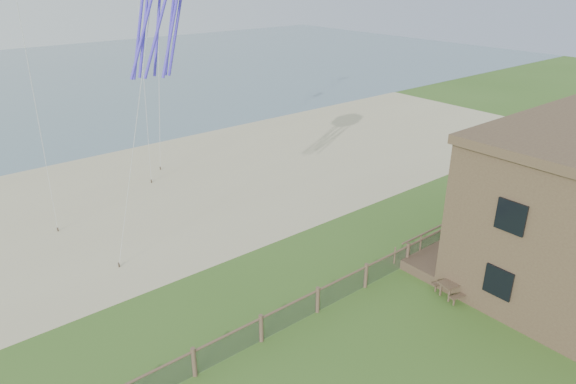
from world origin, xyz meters
TOP-DOWN VIEW (x-y plane):
  - sand_beach at (0.00, 22.00)m, footprint 72.00×20.00m
  - chainlink_fence at (0.00, 6.00)m, footprint 36.20×0.20m
  - motel_deck at (13.00, 5.00)m, footprint 15.00×2.00m
  - picnic_table at (5.83, 2.97)m, footprint 2.18×1.82m

SIDE VIEW (x-z plane):
  - sand_beach at x=0.00m, z-range -0.01..0.01m
  - motel_deck at x=13.00m, z-range 0.00..0.50m
  - picnic_table at x=5.83m, z-range 0.00..0.81m
  - chainlink_fence at x=0.00m, z-range -0.07..1.18m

